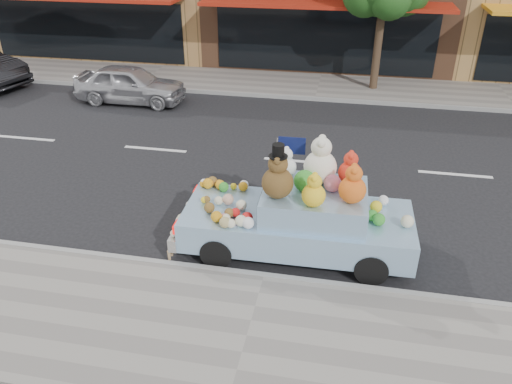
# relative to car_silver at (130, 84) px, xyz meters

# --- Properties ---
(ground) EXTENTS (120.00, 120.00, 0.00)m
(ground) POSITION_rel_car_silver_xyz_m (6.24, -3.62, -0.64)
(ground) COLOR black
(ground) RESTS_ON ground
(near_sidewalk) EXTENTS (60.00, 3.00, 0.12)m
(near_sidewalk) POSITION_rel_car_silver_xyz_m (6.24, -10.12, -0.58)
(near_sidewalk) COLOR gray
(near_sidewalk) RESTS_ON ground
(far_sidewalk) EXTENTS (60.00, 3.00, 0.12)m
(far_sidewalk) POSITION_rel_car_silver_xyz_m (6.24, 2.88, -0.58)
(far_sidewalk) COLOR gray
(far_sidewalk) RESTS_ON ground
(near_kerb) EXTENTS (60.00, 0.12, 0.13)m
(near_kerb) POSITION_rel_car_silver_xyz_m (6.24, -8.62, -0.58)
(near_kerb) COLOR gray
(near_kerb) RESTS_ON ground
(far_kerb) EXTENTS (60.00, 0.12, 0.13)m
(far_kerb) POSITION_rel_car_silver_xyz_m (6.24, 1.38, -0.58)
(far_kerb) COLOR gray
(far_kerb) RESTS_ON ground
(car_silver) EXTENTS (3.77, 1.52, 1.28)m
(car_silver) POSITION_rel_car_silver_xyz_m (0.00, 0.00, 0.00)
(car_silver) COLOR silver
(car_silver) RESTS_ON ground
(art_car) EXTENTS (4.52, 1.86, 2.37)m
(art_car) POSITION_rel_car_silver_xyz_m (6.73, -7.57, 0.17)
(art_car) COLOR black
(art_car) RESTS_ON ground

